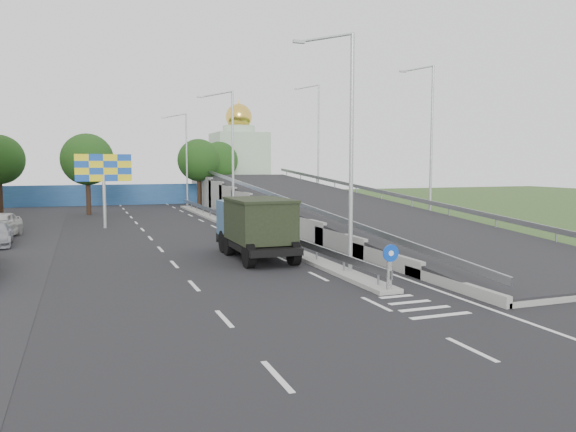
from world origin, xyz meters
name	(u,v)px	position (x,y,z in m)	size (l,w,h in m)	color
ground	(423,309)	(0.00, 0.00, 0.00)	(160.00, 160.00, 0.00)	#2D4C1E
road_surface	(207,238)	(-3.00, 20.00, 0.00)	(26.00, 90.00, 0.04)	black
median	(236,228)	(0.00, 24.00, 0.10)	(1.00, 44.00, 0.20)	gray
overpass_ramp	(330,203)	(7.50, 24.00, 1.75)	(10.00, 50.00, 3.50)	gray
median_guardrail	(236,219)	(0.00, 24.00, 0.75)	(0.09, 44.00, 0.71)	gray
sign_bollard	(390,267)	(0.00, 2.17, 1.03)	(0.64, 0.23, 1.67)	black
lamp_post_near	(347,140)	(0.11, 6.00, 5.81)	(2.74, 0.18, 10.08)	#B2B5B7
lamp_post_mid	(230,150)	(0.11, 26.00, 5.81)	(2.74, 0.18, 10.08)	#B2B5B7
lamp_post_far	(185,154)	(0.11, 46.00, 5.81)	(2.74, 0.18, 10.08)	#B2B5B7
blue_wall	(142,194)	(-4.00, 52.00, 1.20)	(30.00, 0.50, 2.40)	#264E8B
church	(239,160)	(10.00, 60.00, 5.31)	(7.00, 7.00, 13.80)	#B2CCAD
billboard	(103,172)	(-9.00, 28.00, 4.19)	(4.00, 0.24, 5.50)	#B2B5B7
tree_left_mid	(87,160)	(-10.00, 40.00, 5.18)	(4.80, 4.80, 7.60)	black
tree_median_far	(199,160)	(2.00, 48.00, 5.18)	(4.80, 4.80, 7.60)	black
tree_ramp_far	(219,161)	(6.00, 55.00, 5.18)	(4.80, 4.80, 7.60)	black
dump_truck	(255,225)	(-2.30, 11.65, 1.71)	(2.77, 7.02, 3.09)	black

